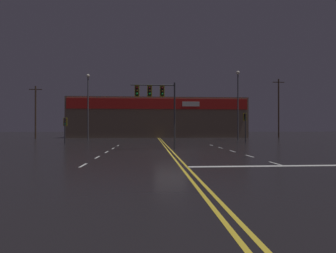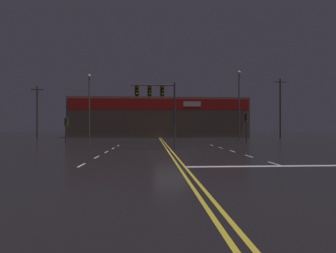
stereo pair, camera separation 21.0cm
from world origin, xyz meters
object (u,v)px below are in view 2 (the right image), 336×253
traffic_signal_median (156,97)px  traffic_signal_corner_northeast (246,121)px  streetlight_near_right (239,96)px  traffic_signal_corner_northwest (66,125)px  streetlight_near_left (89,98)px

traffic_signal_median → traffic_signal_corner_northeast: 14.79m
streetlight_near_right → traffic_signal_corner_northwest: bearing=-160.2°
traffic_signal_corner_northeast → traffic_signal_corner_northwest: size_ratio=1.22×
traffic_signal_median → streetlight_near_right: (13.13, 16.72, 2.10)m
streetlight_near_right → streetlight_near_left: bearing=173.3°
traffic_signal_corner_northwest → streetlight_near_left: bearing=89.9°
traffic_signal_corner_northeast → streetlight_near_left: 24.48m
traffic_signal_corner_northwest → streetlight_near_right: bearing=19.8°
traffic_signal_median → traffic_signal_corner_northwest: (-10.43, 8.26, -2.39)m
streetlight_near_left → traffic_signal_median: bearing=-61.9°
traffic_signal_corner_northwest → streetlight_near_left: streetlight_near_left is taller
traffic_signal_median → streetlight_near_left: size_ratio=0.57×
traffic_signal_median → streetlight_near_left: streetlight_near_left is taller
traffic_signal_median → traffic_signal_corner_northwest: 13.51m
streetlight_near_left → traffic_signal_corner_northeast: bearing=-25.3°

